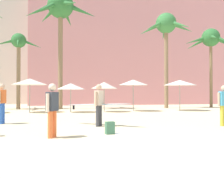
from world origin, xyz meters
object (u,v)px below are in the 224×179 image
person_far_left (52,108)px  person_mid_left (98,104)px  cafe_umbrella_0 (133,82)px  palm_tree_right (60,11)px  cafe_umbrella_2 (180,83)px  person_far_right (2,102)px  palm_tree_far_right (166,29)px  cafe_umbrella_5 (104,85)px  cafe_umbrella_7 (71,86)px  backpack (110,128)px  palm_tree_center (19,48)px  person_mid_right (224,104)px  palm_tree_far_left (211,41)px  cafe_umbrella_1 (30,82)px  beach_towel (144,133)px

person_far_left → person_mid_left: bearing=-92.6°
cafe_umbrella_0 → person_mid_left: size_ratio=0.94×
cafe_umbrella_0 → palm_tree_right: bearing=142.3°
cafe_umbrella_2 → person_far_right: size_ratio=1.49×
palm_tree_far_right → cafe_umbrella_5: (-6.90, -4.09, -5.66)m
cafe_umbrella_7 → backpack: cafe_umbrella_7 is taller
cafe_umbrella_0 → cafe_umbrella_7: size_ratio=1.16×
cafe_umbrella_5 → backpack: (-1.97, -10.95, -1.80)m
cafe_umbrella_7 → person_mid_left: size_ratio=0.81×
palm_tree_far_right → person_far_right: palm_tree_far_right is taller
palm_tree_center → person_far_right: bearing=-86.7°
person_mid_right → cafe_umbrella_7: bearing=29.3°
cafe_umbrella_2 → person_mid_left: 12.13m
person_far_right → cafe_umbrella_2: bearing=45.6°
cafe_umbrella_7 → person_far_right: size_ratio=1.18×
cafe_umbrella_2 → person_mid_right: bearing=-107.2°
palm_tree_far_right → person_far_left: bearing=-125.0°
cafe_umbrella_2 → cafe_umbrella_5: bearing=-178.5°
palm_tree_center → cafe_umbrella_7: size_ratio=3.18×
backpack → person_mid_right: person_mid_right is taller
palm_tree_right → person_far_right: palm_tree_right is taller
palm_tree_far_left → person_far_right: (-17.76, -10.97, -5.67)m
cafe_umbrella_1 → person_far_left: bearing=-82.5°
cafe_umbrella_2 → person_mid_left: size_ratio=1.02×
palm_tree_far_right → backpack: palm_tree_far_right is taller
palm_tree_right → palm_tree_far_right: (10.03, -0.55, -1.19)m
cafe_umbrella_2 → cafe_umbrella_5: cafe_umbrella_2 is taller
palm_tree_far_left → palm_tree_right: size_ratio=0.75×
palm_tree_center → cafe_umbrella_1: size_ratio=2.65×
backpack → cafe_umbrella_0: bearing=-31.0°
cafe_umbrella_0 → cafe_umbrella_1: 7.84m
beach_towel → cafe_umbrella_0: bearing=74.4°
beach_towel → person_far_left: person_far_left is taller
cafe_umbrella_1 → beach_towel: 12.77m
cafe_umbrella_0 → cafe_umbrella_2: size_ratio=0.92×
palm_tree_far_left → cafe_umbrella_2: 7.99m
person_mid_right → person_far_left: person_mid_right is taller
cafe_umbrella_1 → beach_towel: bearing=-68.3°
person_far_left → cafe_umbrella_5: bearing=-75.8°
cafe_umbrella_0 → beach_towel: 12.08m
palm_tree_center → person_far_left: 17.41m
beach_towel → backpack: 1.21m
palm_tree_center → cafe_umbrella_1: palm_tree_center is taller
person_mid_left → cafe_umbrella_2: bearing=87.2°
palm_tree_far_right → cafe_umbrella_1: palm_tree_far_right is taller
palm_tree_far_right → palm_tree_center: bearing=175.1°
person_far_left → cafe_umbrella_7: bearing=-63.8°
person_mid_left → person_far_left: person_mid_left is taller
palm_tree_far_left → person_far_right: palm_tree_far_left is taller
palm_tree_far_right → person_far_right: 18.25m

